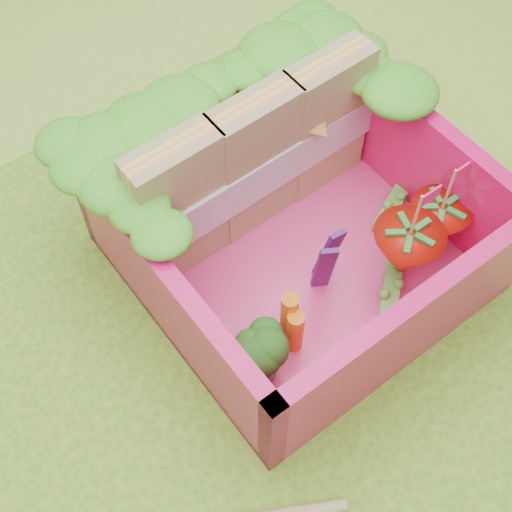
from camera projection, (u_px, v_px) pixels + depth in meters
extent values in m
plane|color=#98BB34|center=(219.00, 324.00, 2.96)|extent=(14.00, 14.00, 0.00)
cube|color=#60A224|center=(219.00, 323.00, 2.95)|extent=(2.60, 2.60, 0.03)
cube|color=#EA3B86|center=(296.00, 258.00, 3.08)|extent=(1.30, 1.30, 0.05)
cube|color=#EE1467|center=(211.00, 134.00, 3.13)|extent=(1.30, 0.07, 0.55)
cube|color=#EE1467|center=(405.00, 335.00, 2.60)|extent=(1.30, 0.07, 0.55)
cube|color=#EE1467|center=(172.00, 306.00, 2.66)|extent=(0.07, 1.30, 0.55)
cube|color=#EE1467|center=(410.00, 155.00, 3.07)|extent=(0.07, 1.30, 0.55)
ellipsoid|color=#3A9B1C|center=(103.00, 139.00, 2.67)|extent=(0.30, 0.30, 0.11)
ellipsoid|color=#3A9B1C|center=(141.00, 119.00, 2.73)|extent=(0.30, 0.30, 0.11)
ellipsoid|color=#3A9B1C|center=(177.00, 100.00, 2.78)|extent=(0.30, 0.30, 0.11)
ellipsoid|color=#3A9B1C|center=(212.00, 82.00, 2.84)|extent=(0.30, 0.30, 0.11)
ellipsoid|color=#3A9B1C|center=(245.00, 65.00, 2.89)|extent=(0.30, 0.30, 0.11)
ellipsoid|color=#3A9B1C|center=(278.00, 48.00, 2.94)|extent=(0.30, 0.30, 0.11)
ellipsoid|color=#3A9B1C|center=(309.00, 31.00, 3.00)|extent=(0.30, 0.30, 0.11)
ellipsoid|color=#3A9B1C|center=(154.00, 234.00, 2.44)|extent=(0.27, 0.27, 0.10)
ellipsoid|color=#3A9B1C|center=(133.00, 207.00, 2.50)|extent=(0.27, 0.27, 0.10)
ellipsoid|color=#3A9B1C|center=(112.00, 183.00, 2.56)|extent=(0.27, 0.27, 0.10)
ellipsoid|color=#3A9B1C|center=(93.00, 159.00, 2.62)|extent=(0.27, 0.27, 0.10)
ellipsoid|color=#3A9B1C|center=(74.00, 136.00, 2.68)|extent=(0.27, 0.27, 0.10)
ellipsoid|color=#3A9B1C|center=(401.00, 88.00, 2.82)|extent=(0.27, 0.27, 0.10)
ellipsoid|color=#3A9B1C|center=(377.00, 68.00, 2.88)|extent=(0.27, 0.27, 0.10)
ellipsoid|color=#3A9B1C|center=(355.00, 49.00, 2.94)|extent=(0.27, 0.27, 0.10)
ellipsoid|color=#3A9B1C|center=(333.00, 31.00, 3.00)|extent=(0.27, 0.27, 0.10)
ellipsoid|color=#3A9B1C|center=(311.00, 14.00, 3.06)|extent=(0.27, 0.27, 0.10)
cube|color=tan|center=(180.00, 206.00, 2.78)|extent=(0.39, 0.16, 0.68)
cube|color=tan|center=(255.00, 162.00, 2.90)|extent=(0.39, 0.16, 0.68)
cube|color=tan|center=(325.00, 121.00, 3.02)|extent=(0.39, 0.16, 0.68)
cube|color=silver|center=(255.00, 167.00, 2.93)|extent=(1.23, 0.20, 0.20)
cylinder|color=#588F45|center=(261.00, 365.00, 2.71)|extent=(0.12, 0.12, 0.14)
ellipsoid|color=#1C5516|center=(261.00, 350.00, 2.60)|extent=(0.34, 0.34, 0.12)
cylinder|color=orange|center=(295.00, 331.00, 2.73)|extent=(0.07, 0.07, 0.23)
cylinder|color=orange|center=(289.00, 316.00, 2.74)|extent=(0.07, 0.07, 0.28)
cube|color=#4D1A5C|center=(324.00, 268.00, 2.80)|extent=(0.07, 0.05, 0.38)
cube|color=#4D1A5C|center=(329.00, 253.00, 2.83)|extent=(0.07, 0.03, 0.38)
cone|color=red|center=(404.00, 254.00, 2.89)|extent=(0.29, 0.29, 0.29)
cylinder|color=#D8B979|center=(416.00, 216.00, 2.66)|extent=(0.01, 0.01, 0.24)
cube|color=#F9297D|center=(430.00, 196.00, 2.61)|extent=(0.10, 0.01, 0.06)
cone|color=red|center=(436.00, 226.00, 2.98)|extent=(0.25, 0.25, 0.25)
cylinder|color=#D8B979|center=(449.00, 190.00, 2.78)|extent=(0.01, 0.01, 0.24)
cube|color=#F9297D|center=(463.00, 171.00, 2.72)|extent=(0.10, 0.01, 0.06)
cube|color=#50C23C|center=(393.00, 205.00, 3.17)|extent=(0.32, 0.19, 0.05)
cube|color=#50C23C|center=(422.00, 231.00, 3.09)|extent=(0.32, 0.08, 0.05)
cube|color=#50C23C|center=(390.00, 293.00, 2.92)|extent=(0.29, 0.26, 0.05)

